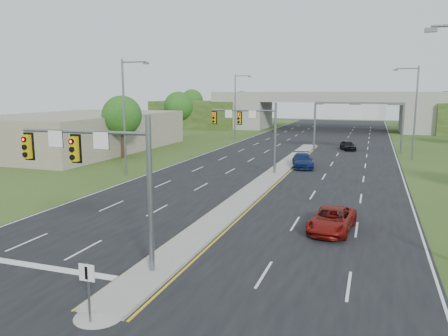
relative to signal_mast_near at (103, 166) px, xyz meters
name	(u,v)px	position (x,y,z in m)	size (l,w,h in m)	color
ground	(152,274)	(2.26, 0.07, -4.73)	(240.00, 240.00, 0.00)	#2A3F16
road	(293,160)	(2.26, 35.07, -4.72)	(24.00, 160.00, 0.02)	black
median	(270,177)	(2.26, 23.07, -4.63)	(2.00, 54.00, 0.16)	gray
median_nose	(99,314)	(2.26, -3.93, -4.63)	(2.00, 2.00, 0.16)	gray
lane_markings	(277,168)	(1.66, 28.99, -4.70)	(23.72, 160.00, 0.01)	gold
signal_mast_near	(103,166)	(0.00, 0.00, 0.00)	(6.62, 0.60, 7.00)	slate
signal_mast_far	(252,126)	(0.00, 25.00, 0.00)	(6.62, 0.60, 7.00)	slate
keep_right_sign	(88,283)	(2.26, -4.45, -3.21)	(0.60, 0.13, 2.20)	slate
sign_gantry	(357,113)	(8.95, 44.99, 0.51)	(11.58, 0.44, 6.67)	slate
overpass	(330,113)	(2.26, 80.07, -1.17)	(80.00, 14.00, 8.10)	gray
lightpole_l_mid	(126,112)	(-11.03, 20.07, 1.38)	(2.85, 0.25, 11.00)	slate
lightpole_l_far	(236,104)	(-11.03, 55.07, 1.38)	(2.85, 0.25, 11.00)	slate
lightpole_r_far	(414,108)	(15.56, 40.07, 1.38)	(2.85, 0.25, 11.00)	slate
tree_l_near	(122,116)	(-17.74, 30.07, 0.45)	(4.80, 4.80, 7.60)	#382316
tree_l_mid	(179,107)	(-21.74, 55.07, 0.78)	(5.20, 5.20, 8.12)	#382316
tree_back_a	(192,101)	(-35.74, 94.07, 1.11)	(6.00, 6.00, 8.85)	#382316
tree_back_b	(242,102)	(-21.74, 94.07, 0.78)	(5.60, 5.60, 8.32)	#382316
tree_back_c	(445,104)	(26.26, 94.07, 0.78)	(5.60, 5.60, 8.32)	#382316
commercial_building	(80,132)	(-27.74, 35.07, -2.23)	(18.00, 30.00, 5.00)	gray
car_far_a	(332,220)	(9.20, 8.85, -4.04)	(2.20, 4.77, 1.33)	maroon
car_far_b	(303,161)	(4.20, 30.17, -3.97)	(2.06, 5.07, 1.47)	#0C1949
car_far_c	(348,145)	(7.94, 46.57, -4.05)	(1.54, 3.84, 1.31)	black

